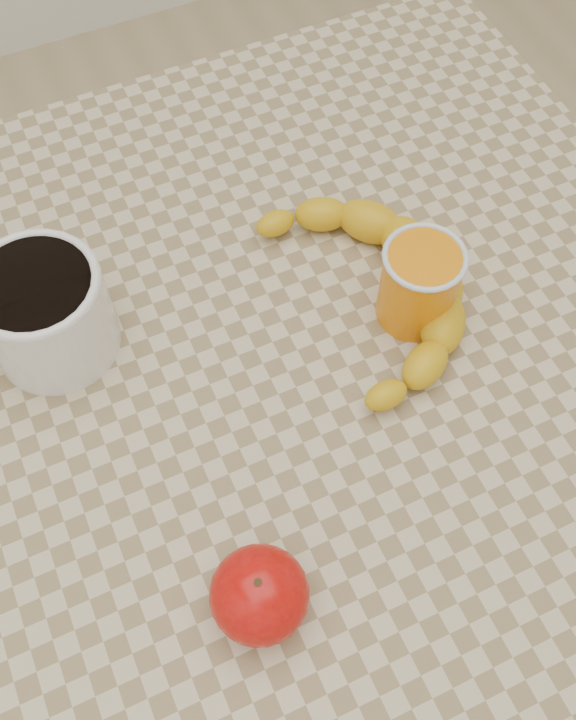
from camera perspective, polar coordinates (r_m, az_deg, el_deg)
name	(u,v)px	position (r m, az deg, el deg)	size (l,w,h in m)	color
ground	(288,592)	(1.39, 0.00, -16.16)	(3.00, 3.00, 0.00)	tan
table	(288,416)	(0.76, 0.00, -4.00)	(0.80, 0.80, 0.75)	tan
coffee_mug	(41,311)	(0.69, -17.17, 3.35)	(0.16, 0.13, 0.09)	white
orange_juice_glass	(419,284)	(0.69, 9.29, 5.38)	(0.07, 0.07, 0.08)	orange
apple	(259,595)	(0.58, -2.05, -16.34)	(0.09, 0.09, 0.07)	#A50507
banana	(372,289)	(0.71, 6.00, 5.06)	(0.22, 0.29, 0.04)	gold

